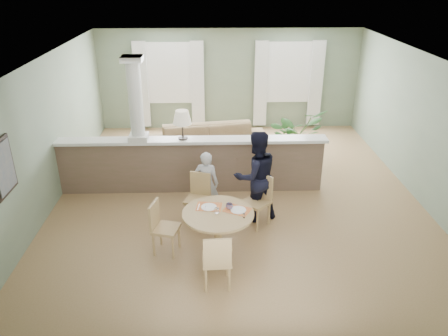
{
  "coord_description": "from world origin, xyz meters",
  "views": [
    {
      "loc": [
        -0.5,
        -7.71,
        4.15
      ],
      "look_at": [
        -0.29,
        -1.0,
        1.03
      ],
      "focal_mm": 35.0,
      "sensor_mm": 36.0,
      "label": 1
    }
  ],
  "objects_px": {
    "chair_far_man": "(259,198)",
    "child_person": "(206,183)",
    "houseplant": "(295,138)",
    "sofa": "(210,145)",
    "chair_near": "(217,259)",
    "chair_side": "(162,225)",
    "chair_far_boy": "(199,195)",
    "man_person": "(256,176)",
    "dining_table": "(219,220)"
  },
  "relations": [
    {
      "from": "chair_far_boy",
      "to": "child_person",
      "type": "height_order",
      "value": "child_person"
    },
    {
      "from": "chair_far_boy",
      "to": "chair_near",
      "type": "height_order",
      "value": "chair_near"
    },
    {
      "from": "child_person",
      "to": "chair_near",
      "type": "bearing_deg",
      "value": 104.83
    },
    {
      "from": "chair_far_man",
      "to": "man_person",
      "type": "height_order",
      "value": "man_person"
    },
    {
      "from": "man_person",
      "to": "child_person",
      "type": "bearing_deg",
      "value": -31.49
    },
    {
      "from": "chair_far_boy",
      "to": "child_person",
      "type": "distance_m",
      "value": 0.27
    },
    {
      "from": "sofa",
      "to": "chair_far_man",
      "type": "xyz_separation_m",
      "value": [
        0.85,
        -2.76,
        0.1
      ]
    },
    {
      "from": "sofa",
      "to": "chair_side",
      "type": "relative_size",
      "value": 3.17
    },
    {
      "from": "sofa",
      "to": "child_person",
      "type": "bearing_deg",
      "value": -100.01
    },
    {
      "from": "sofa",
      "to": "chair_far_man",
      "type": "height_order",
      "value": "chair_far_man"
    },
    {
      "from": "houseplant",
      "to": "chair_far_boy",
      "type": "bearing_deg",
      "value": -132.81
    },
    {
      "from": "sofa",
      "to": "chair_far_man",
      "type": "bearing_deg",
      "value": -81.47
    },
    {
      "from": "chair_near",
      "to": "man_person",
      "type": "height_order",
      "value": "man_person"
    },
    {
      "from": "chair_far_man",
      "to": "chair_side",
      "type": "bearing_deg",
      "value": -110.14
    },
    {
      "from": "chair_far_boy",
      "to": "chair_near",
      "type": "distance_m",
      "value": 1.89
    },
    {
      "from": "chair_near",
      "to": "chair_far_boy",
      "type": "bearing_deg",
      "value": -83.97
    },
    {
      "from": "sofa",
      "to": "child_person",
      "type": "distance_m",
      "value": 2.4
    },
    {
      "from": "chair_far_man",
      "to": "child_person",
      "type": "xyz_separation_m",
      "value": [
        -0.91,
        0.37,
        0.1
      ]
    },
    {
      "from": "chair_far_man",
      "to": "chair_near",
      "type": "bearing_deg",
      "value": -70.22
    },
    {
      "from": "child_person",
      "to": "sofa",
      "type": "bearing_deg",
      "value": -80.93
    },
    {
      "from": "chair_far_boy",
      "to": "child_person",
      "type": "relative_size",
      "value": 0.72
    },
    {
      "from": "sofa",
      "to": "chair_near",
      "type": "distance_m",
      "value": 4.46
    },
    {
      "from": "chair_far_man",
      "to": "child_person",
      "type": "bearing_deg",
      "value": -158.52
    },
    {
      "from": "houseplant",
      "to": "chair_far_boy",
      "type": "xyz_separation_m",
      "value": [
        -2.09,
        -2.26,
        -0.2
      ]
    },
    {
      "from": "houseplant",
      "to": "child_person",
      "type": "relative_size",
      "value": 1.12
    },
    {
      "from": "houseplant",
      "to": "chair_side",
      "type": "relative_size",
      "value": 1.57
    },
    {
      "from": "houseplant",
      "to": "child_person",
      "type": "height_order",
      "value": "houseplant"
    },
    {
      "from": "child_person",
      "to": "man_person",
      "type": "xyz_separation_m",
      "value": [
        0.87,
        -0.18,
        0.22
      ]
    },
    {
      "from": "chair_far_boy",
      "to": "child_person",
      "type": "xyz_separation_m",
      "value": [
        0.14,
        0.2,
        0.13
      ]
    },
    {
      "from": "houseplant",
      "to": "chair_far_man",
      "type": "distance_m",
      "value": 2.65
    },
    {
      "from": "houseplant",
      "to": "man_person",
      "type": "height_order",
      "value": "man_person"
    },
    {
      "from": "chair_far_boy",
      "to": "man_person",
      "type": "relative_size",
      "value": 0.53
    },
    {
      "from": "dining_table",
      "to": "child_person",
      "type": "xyz_separation_m",
      "value": [
        -0.2,
        1.14,
        0.07
      ]
    },
    {
      "from": "houseplant",
      "to": "chair_near",
      "type": "height_order",
      "value": "houseplant"
    },
    {
      "from": "chair_side",
      "to": "chair_far_boy",
      "type": "bearing_deg",
      "value": -15.78
    },
    {
      "from": "chair_far_man",
      "to": "child_person",
      "type": "height_order",
      "value": "child_person"
    },
    {
      "from": "chair_far_boy",
      "to": "child_person",
      "type": "bearing_deg",
      "value": 74.03
    },
    {
      "from": "chair_side",
      "to": "man_person",
      "type": "relative_size",
      "value": 0.52
    },
    {
      "from": "houseplant",
      "to": "man_person",
      "type": "xyz_separation_m",
      "value": [
        -1.09,
        -2.23,
        0.15
      ]
    },
    {
      "from": "sofa",
      "to": "child_person",
      "type": "xyz_separation_m",
      "value": [
        -0.06,
        -2.39,
        0.21
      ]
    },
    {
      "from": "chair_far_boy",
      "to": "chair_side",
      "type": "relative_size",
      "value": 1.01
    },
    {
      "from": "chair_far_man",
      "to": "chair_near",
      "type": "height_order",
      "value": "chair_far_man"
    },
    {
      "from": "chair_side",
      "to": "man_person",
      "type": "height_order",
      "value": "man_person"
    },
    {
      "from": "sofa",
      "to": "chair_near",
      "type": "xyz_separation_m",
      "value": [
        0.1,
        -4.46,
        0.09
      ]
    },
    {
      "from": "sofa",
      "to": "chair_far_man",
      "type": "relative_size",
      "value": 3.0
    },
    {
      "from": "child_person",
      "to": "man_person",
      "type": "relative_size",
      "value": 0.74
    },
    {
      "from": "sofa",
      "to": "houseplant",
      "type": "height_order",
      "value": "houseplant"
    },
    {
      "from": "chair_far_man",
      "to": "man_person",
      "type": "xyz_separation_m",
      "value": [
        -0.04,
        0.19,
        0.32
      ]
    },
    {
      "from": "dining_table",
      "to": "houseplant",
      "type": "bearing_deg",
      "value": 61.2
    },
    {
      "from": "sofa",
      "to": "child_person",
      "type": "relative_size",
      "value": 2.25
    }
  ]
}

